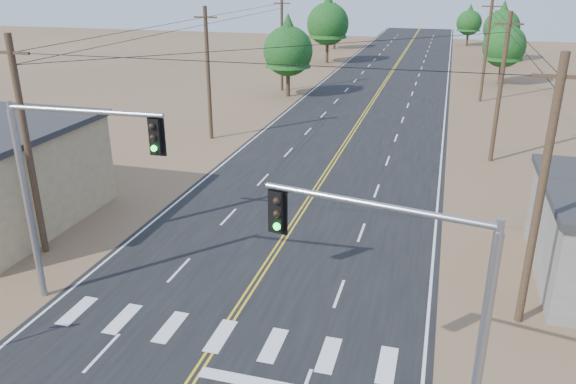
% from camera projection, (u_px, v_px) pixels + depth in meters
% --- Properties ---
extents(road, '(15.00, 200.00, 0.02)m').
position_uv_depth(road, '(337.00, 157.00, 40.04)').
color(road, black).
rests_on(road, ground).
extents(utility_pole_left_near, '(1.80, 0.30, 10.00)m').
position_uv_depth(utility_pole_left_near, '(28.00, 147.00, 24.68)').
color(utility_pole_left_near, '#4C3826').
rests_on(utility_pole_left_near, ground).
extents(utility_pole_left_mid, '(1.80, 0.30, 10.00)m').
position_uv_depth(utility_pole_left_mid, '(208.00, 73.00, 42.60)').
color(utility_pole_left_mid, '#4C3826').
rests_on(utility_pole_left_mid, ground).
extents(utility_pole_left_far, '(1.80, 0.30, 10.00)m').
position_uv_depth(utility_pole_left_far, '(282.00, 43.00, 60.51)').
color(utility_pole_left_far, '#4C3826').
rests_on(utility_pole_left_far, ground).
extents(utility_pole_right_near, '(1.80, 0.30, 10.00)m').
position_uv_depth(utility_pole_right_near, '(540.00, 195.00, 19.41)').
color(utility_pole_right_near, '#4C3826').
rests_on(utility_pole_right_near, ground).
extents(utility_pole_right_mid, '(1.80, 0.30, 10.00)m').
position_uv_depth(utility_pole_right_mid, '(500.00, 88.00, 37.32)').
color(utility_pole_right_mid, '#4C3826').
rests_on(utility_pole_right_mid, ground).
extents(utility_pole_right_far, '(1.80, 0.30, 10.00)m').
position_uv_depth(utility_pole_right_far, '(486.00, 50.00, 55.23)').
color(utility_pole_right_far, '#4C3826').
rests_on(utility_pole_right_far, ground).
extents(signal_mast_left, '(6.08, 0.52, 8.05)m').
position_uv_depth(signal_mast_left, '(62.00, 174.00, 20.58)').
color(signal_mast_left, gray).
rests_on(signal_mast_left, ground).
extents(signal_mast_right, '(5.72, 1.33, 7.43)m').
position_uv_depth(signal_mast_right, '(416.00, 299.00, 13.49)').
color(signal_mast_right, gray).
rests_on(signal_mast_right, ground).
extents(tree_left_near, '(5.09, 5.09, 8.49)m').
position_uv_depth(tree_left_near, '(288.00, 46.00, 57.54)').
color(tree_left_near, '#3F2D1E').
rests_on(tree_left_near, ground).
extents(tree_left_mid, '(5.90, 5.90, 9.83)m').
position_uv_depth(tree_left_mid, '(328.00, 19.00, 78.93)').
color(tree_left_mid, '#3F2D1E').
rests_on(tree_left_mid, ground).
extents(tree_left_far, '(4.58, 4.58, 7.63)m').
position_uv_depth(tree_left_far, '(335.00, 20.00, 94.14)').
color(tree_left_far, '#3F2D1E').
rests_on(tree_left_far, ground).
extents(tree_right_near, '(4.79, 4.79, 7.98)m').
position_uv_depth(tree_right_near, '(505.00, 42.00, 63.74)').
color(tree_right_near, '#3F2D1E').
rests_on(tree_right_near, ground).
extents(tree_right_mid, '(5.13, 5.13, 8.55)m').
position_uv_depth(tree_right_mid, '(502.00, 24.00, 81.12)').
color(tree_right_mid, '#3F2D1E').
rests_on(tree_right_mid, ground).
extents(tree_right_far, '(4.29, 4.29, 7.16)m').
position_uv_depth(tree_right_far, '(469.00, 20.00, 98.04)').
color(tree_right_far, '#3F2D1E').
rests_on(tree_right_far, ground).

